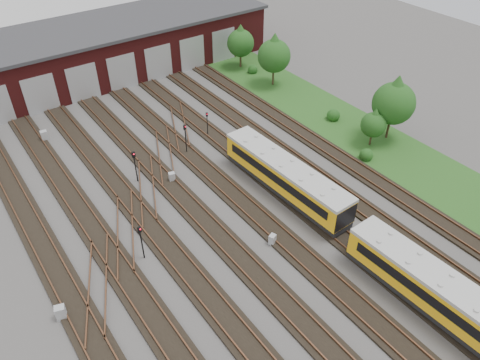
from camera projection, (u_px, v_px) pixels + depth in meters
ground at (278, 265)px, 35.64m from camera, size 120.00×120.00×0.00m
track_network at (272, 260)px, 35.88m from camera, size 30.40×70.00×0.33m
maintenance_shed at (80, 55)px, 59.34m from camera, size 51.00×12.50×6.35m
grass_verge at (355, 131)px, 50.81m from camera, size 8.00×55.00×0.05m
metro_train at (441, 295)px, 31.14m from camera, size 3.06×46.20×2.92m
signal_mast_0 at (135, 163)px, 42.58m from camera, size 0.29×0.27×3.29m
signal_mast_1 at (141, 238)px, 34.94m from camera, size 0.30×0.29×3.26m
signal_mast_2 at (185, 135)px, 46.31m from camera, size 0.29×0.27×3.27m
signal_mast_3 at (207, 121)px, 49.16m from camera, size 0.25×0.23×2.75m
relay_cabinet_0 at (61, 313)px, 31.52m from camera, size 0.81×0.73×1.12m
relay_cabinet_1 at (44, 136)px, 49.08m from camera, size 0.74×0.65×1.13m
relay_cabinet_2 at (272, 239)px, 37.15m from camera, size 0.67×0.62×0.91m
relay_cabinet_3 at (172, 177)px, 43.59m from camera, size 0.67×0.60×0.94m
relay_cabinet_4 at (300, 194)px, 41.74m from camera, size 0.63×0.58×0.86m
tree_0 at (274, 52)px, 57.13m from camera, size 4.08×4.08×6.76m
tree_1 at (241, 40)px, 61.67m from camera, size 3.58×3.58×5.94m
tree_2 at (395, 99)px, 47.01m from camera, size 4.35×4.35×7.21m
tree_3 at (374, 122)px, 47.06m from camera, size 2.58×2.58×4.28m
bush_0 at (367, 153)px, 46.31m from camera, size 1.35×1.35×1.35m
bush_1 at (334, 114)px, 52.40m from camera, size 1.47×1.47×1.47m
bush_2 at (253, 68)px, 62.17m from camera, size 1.28×1.28×1.28m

